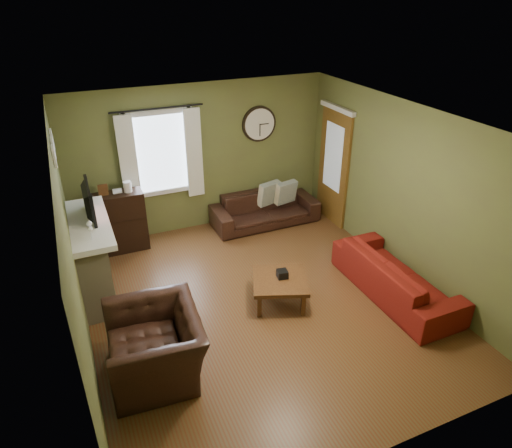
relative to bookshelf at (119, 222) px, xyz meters
name	(u,v)px	position (x,y,z in m)	size (l,w,h in m)	color
floor	(261,302)	(1.56, -2.28, -0.52)	(4.60, 5.20, 0.00)	brown
ceiling	(262,122)	(1.56, -2.28, 2.08)	(4.60, 5.20, 0.00)	white
wall_left	(73,260)	(-0.74, -2.28, 0.78)	(0.00, 5.20, 2.60)	#5C6431
wall_right	(404,193)	(3.86, -2.28, 0.78)	(0.00, 5.20, 2.60)	#5C6431
wall_back	(201,158)	(1.56, 0.32, 0.78)	(4.60, 0.00, 2.60)	#5C6431
wall_front	(389,356)	(1.56, -4.88, 0.78)	(4.60, 0.00, 2.60)	#5C6431
fireplace	(92,262)	(-0.54, -1.13, 0.03)	(0.40, 1.40, 1.10)	#C3B288
firebox	(109,273)	(-0.35, -1.13, -0.22)	(0.04, 0.60, 0.55)	black
mantel	(87,224)	(-0.51, -1.13, 0.62)	(0.58, 1.60, 0.08)	white
tv	(85,205)	(-0.49, -0.98, 0.84)	(0.60, 0.08, 0.35)	black
tv_screen	(90,201)	(-0.41, -0.98, 0.89)	(0.02, 0.62, 0.36)	#994C3F
medallion_left	(54,156)	(-0.72, -1.48, 1.73)	(0.28, 0.28, 0.03)	white
medallion_mid	(53,147)	(-0.72, -1.13, 1.73)	(0.28, 0.28, 0.03)	white
medallion_right	(52,139)	(-0.72, -0.78, 1.73)	(0.28, 0.28, 0.03)	white
window_pane	(160,153)	(0.86, 0.30, 0.98)	(1.00, 0.02, 1.30)	silver
curtain_rod	(157,109)	(0.86, 0.20, 1.75)	(0.03, 0.03, 1.50)	black
curtain_left	(129,162)	(0.31, 0.20, 0.93)	(0.28, 0.04, 1.55)	white
curtain_right	(194,153)	(1.41, 0.20, 0.93)	(0.28, 0.04, 1.55)	white
wall_clock	(259,124)	(2.66, 0.27, 1.28)	(0.64, 0.06, 0.64)	white
door	(334,167)	(3.83, -0.43, 0.53)	(0.05, 0.90, 2.10)	brown
bookshelf	(119,222)	(0.00, 0.00, 0.00)	(0.87, 0.37, 1.03)	black
book	(113,196)	(-0.02, 0.08, 0.44)	(0.15, 0.20, 0.02)	#4E2D15
sofa_brown	(265,209)	(2.62, -0.08, -0.23)	(1.97, 0.77, 0.58)	black
pillow_left	(269,193)	(2.74, 0.00, 0.03)	(0.44, 0.13, 0.44)	gray
pillow_right	(286,192)	(3.05, -0.08, 0.03)	(0.42, 0.13, 0.42)	gray
sofa_red	(396,276)	(3.43, -2.85, -0.21)	(2.10, 0.82, 0.61)	maroon
armchair	(155,345)	(-0.06, -2.97, -0.13)	(1.18, 1.03, 0.77)	black
coffee_table	(279,291)	(1.81, -2.37, -0.32)	(0.74, 0.74, 0.40)	#4E2D15
tissue_box	(282,277)	(1.85, -2.35, -0.12)	(0.14, 0.14, 0.11)	black
wine_glass_a	(91,233)	(-0.49, -1.67, 0.76)	(0.06, 0.06, 0.18)	white
wine_glass_b	(90,229)	(-0.49, -1.57, 0.77)	(0.07, 0.07, 0.21)	white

